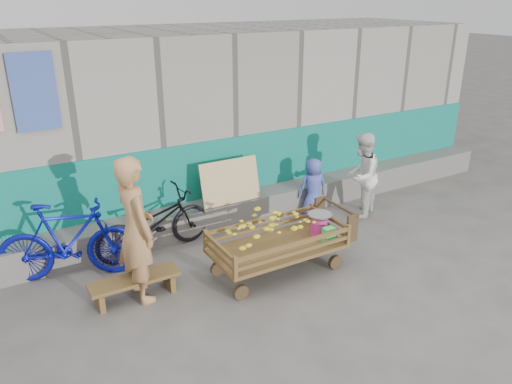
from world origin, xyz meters
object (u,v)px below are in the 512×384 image
banana_cart (276,235)px  vendor_man (136,230)px  bicycle_dark (154,223)px  bench (135,283)px  woman (362,176)px  child (313,187)px  bicycle_blue (69,241)px

banana_cart → vendor_man: bearing=168.0°
bicycle_dark → banana_cart: bearing=-145.5°
bench → woman: 4.16m
bench → vendor_man: vendor_man is taller
banana_cart → woman: bearing=21.1°
child → bicycle_dark: child is taller
bench → child: bearing=15.3°
bicycle_dark → bench: bearing=141.8°
child → bicycle_blue: (-4.01, -0.05, 0.04)m
woman → child: woman is taller
bicycle_blue → banana_cart: bearing=-98.9°
banana_cart → bicycle_dark: bicycle_dark is taller
bench → bicycle_dark: bearing=58.3°
banana_cart → bench: (-1.84, 0.38, -0.36)m
woman → bicycle_blue: 4.69m
vendor_man → child: vendor_man is taller
bench → bicycle_blue: bearing=123.0°
banana_cart → bicycle_blue: bicycle_blue is taller
bicycle_blue → vendor_man: bearing=-124.9°
bench → woman: (4.10, 0.49, 0.52)m
banana_cart → vendor_man: 1.83m
vendor_man → child: bearing=-79.3°
bench → child: child is taller
banana_cart → woman: woman is taller
child → bicycle_blue: bearing=12.1°
woman → child: 0.83m
bicycle_dark → vendor_man: bearing=145.3°
vendor_man → bench: bearing=80.6°
vendor_man → bicycle_blue: 1.17m
banana_cart → child: size_ratio=1.95×
bench → bicycle_blue: 1.11m
woman → bicycle_blue: woman is taller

